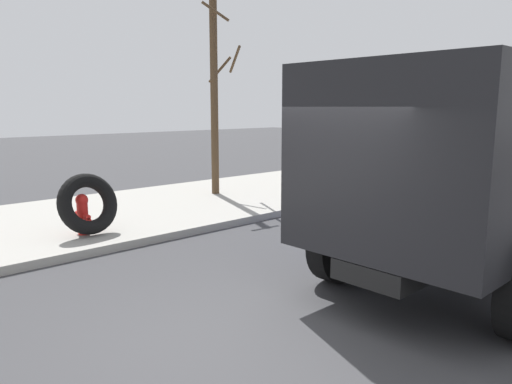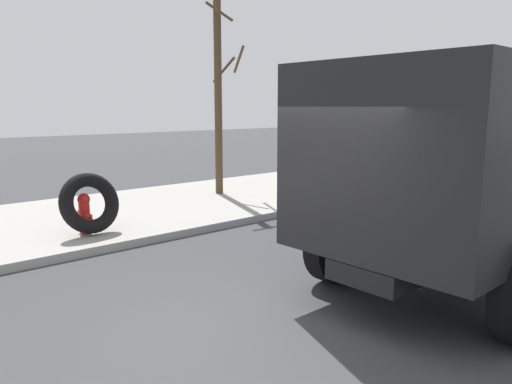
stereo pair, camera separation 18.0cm
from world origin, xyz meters
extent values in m
plane|color=#38383A|center=(0.00, 0.00, 0.00)|extent=(80.00, 80.00, 0.00)
cube|color=#99968E|center=(0.00, 6.50, 0.07)|extent=(36.00, 5.00, 0.15)
cylinder|color=red|center=(0.51, 5.00, 0.45)|extent=(0.20, 0.20, 0.59)
sphere|color=red|center=(0.51, 5.00, 0.80)|extent=(0.23, 0.23, 0.23)
cylinder|color=red|center=(0.51, 4.82, 0.52)|extent=(0.09, 0.16, 0.09)
cylinder|color=red|center=(0.51, 5.18, 0.52)|extent=(0.09, 0.16, 0.09)
cylinder|color=red|center=(0.51, 4.82, 0.45)|extent=(0.11, 0.16, 0.11)
torus|color=black|center=(0.57, 4.89, 0.74)|extent=(1.18, 0.65, 1.17)
cube|color=black|center=(2.18, -0.75, 1.90)|extent=(2.02, 2.52, 2.20)
cube|color=black|center=(4.68, -0.73, 0.67)|extent=(7.01, 0.96, 0.24)
cylinder|color=black|center=(2.37, 0.50, 0.55)|extent=(1.10, 0.31, 1.10)
cylinder|color=black|center=(6.97, 0.54, 0.55)|extent=(1.10, 0.31, 1.10)
cylinder|color=#4C3823|center=(5.02, 6.80, 2.75)|extent=(0.20, 0.20, 5.19)
cylinder|color=#4C3823|center=(4.86, 6.49, 4.88)|extent=(0.67, 0.39, 0.48)
cylinder|color=#4C3823|center=(5.32, 6.92, 3.49)|extent=(0.34, 0.68, 0.68)
cylinder|color=#4C3823|center=(5.52, 6.53, 3.74)|extent=(0.60, 1.07, 0.62)
camera|label=1|loc=(-3.09, -3.69, 2.50)|focal=34.15mm
camera|label=2|loc=(-2.96, -3.81, 2.50)|focal=34.15mm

